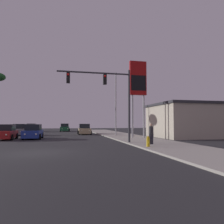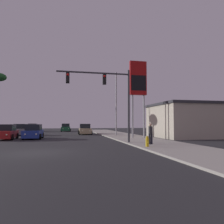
% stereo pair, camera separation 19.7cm
% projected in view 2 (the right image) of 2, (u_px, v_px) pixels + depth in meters
% --- Properties ---
extents(ground_plane, '(120.00, 120.00, 0.00)m').
position_uv_depth(ground_plane, '(36.00, 153.00, 13.49)').
color(ground_plane, '#28282B').
extents(sidewalk_right, '(5.00, 60.00, 0.12)m').
position_uv_depth(sidewalk_right, '(133.00, 138.00, 25.26)').
color(sidewalk_right, '#9E998E').
rests_on(sidewalk_right, ground).
extents(building_gas_station, '(10.30, 8.30, 4.30)m').
position_uv_depth(building_gas_station, '(194.00, 120.00, 28.09)').
color(building_gas_station, '#B2A893').
rests_on(building_gas_station, ground).
extents(car_black, '(2.04, 4.33, 1.68)m').
position_uv_depth(car_black, '(33.00, 128.00, 45.86)').
color(car_black, black).
rests_on(car_black, ground).
extents(car_red, '(2.04, 4.32, 1.68)m').
position_uv_depth(car_red, '(6.00, 133.00, 24.20)').
color(car_red, maroon).
rests_on(car_red, ground).
extents(car_tan, '(2.04, 4.34, 1.68)m').
position_uv_depth(car_tan, '(85.00, 130.00, 34.92)').
color(car_tan, tan).
rests_on(car_tan, ground).
extents(car_green, '(2.04, 4.34, 1.68)m').
position_uv_depth(car_green, '(66.00, 128.00, 47.09)').
color(car_green, '#195933').
rests_on(car_green, ground).
extents(car_blue, '(2.04, 4.34, 1.68)m').
position_uv_depth(car_blue, '(33.00, 132.00, 25.26)').
color(car_blue, navy).
rests_on(car_blue, ground).
extents(car_grey, '(2.04, 4.33, 1.68)m').
position_uv_depth(car_grey, '(20.00, 130.00, 32.36)').
color(car_grey, slate).
rests_on(car_grey, ground).
extents(traffic_light_mast, '(6.45, 0.36, 6.50)m').
position_uv_depth(traffic_light_mast, '(109.00, 91.00, 19.27)').
color(traffic_light_mast, '#38383D').
rests_on(traffic_light_mast, sidewalk_right).
extents(street_lamp, '(1.74, 0.24, 9.00)m').
position_uv_depth(street_lamp, '(115.00, 100.00, 31.20)').
color(street_lamp, '#99999E').
rests_on(street_lamp, sidewalk_right).
extents(gas_station_sign, '(2.00, 0.42, 9.00)m').
position_uv_depth(gas_station_sign, '(138.00, 82.00, 25.72)').
color(gas_station_sign, '#99999E').
rests_on(gas_station_sign, sidewalk_right).
extents(fire_hydrant, '(0.24, 0.34, 0.76)m').
position_uv_depth(fire_hydrant, '(147.00, 142.00, 15.87)').
color(fire_hydrant, gold).
rests_on(fire_hydrant, sidewalk_right).
extents(pedestrian_on_sidewalk, '(0.34, 0.32, 1.67)m').
position_uv_depth(pedestrian_on_sidewalk, '(151.00, 133.00, 17.69)').
color(pedestrian_on_sidewalk, '#23232D').
rests_on(pedestrian_on_sidewalk, sidewalk_right).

